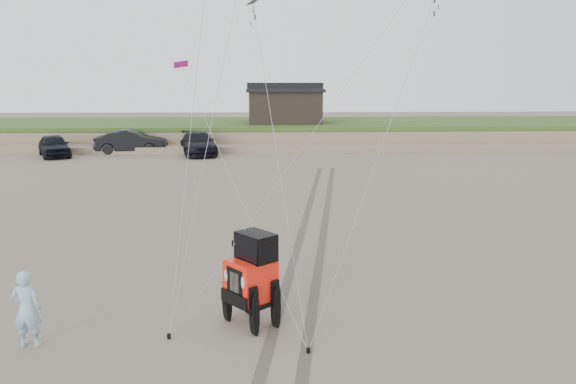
% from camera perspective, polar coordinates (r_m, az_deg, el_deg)
% --- Properties ---
extents(ground, '(160.00, 160.00, 0.00)m').
position_cam_1_polar(ground, '(12.55, -3.95, -14.56)').
color(ground, '#6B6054').
rests_on(ground, ground).
extents(dune_ridge, '(160.00, 14.25, 1.73)m').
position_cam_1_polar(dune_ridge, '(48.99, -2.67, 6.06)').
color(dune_ridge, '#7A6B54').
rests_on(dune_ridge, ground).
extents(cabin, '(6.40, 5.40, 3.35)m').
position_cam_1_polar(cabin, '(48.35, -0.30, 8.87)').
color(cabin, black).
rests_on(cabin, dune_ridge).
extents(truck_a, '(3.70, 4.91, 1.56)m').
position_cam_1_polar(truck_a, '(43.19, -22.68, 4.38)').
color(truck_a, black).
rests_on(truck_a, ground).
extents(truck_b, '(5.20, 1.94, 1.70)m').
position_cam_1_polar(truck_b, '(43.33, -15.63, 4.96)').
color(truck_b, black).
rests_on(truck_b, ground).
extents(truck_c, '(3.49, 5.97, 1.62)m').
position_cam_1_polar(truck_c, '(41.46, -9.11, 4.91)').
color(truck_c, black).
rests_on(truck_c, ground).
extents(jeep, '(4.77, 4.44, 1.70)m').
position_cam_1_polar(jeep, '(12.84, -3.79, -9.79)').
color(jeep, '#FF2312').
rests_on(jeep, ground).
extents(man, '(0.62, 0.41, 1.66)m').
position_cam_1_polar(man, '(13.01, -25.01, -10.71)').
color(man, '#86B4CF').
rests_on(man, ground).
extents(stake_main, '(0.08, 0.08, 0.12)m').
position_cam_1_polar(stake_main, '(12.72, -12.01, -14.14)').
color(stake_main, black).
rests_on(stake_main, ground).
extents(stake_aux, '(0.08, 0.08, 0.12)m').
position_cam_1_polar(stake_aux, '(11.89, 2.07, -15.79)').
color(stake_aux, black).
rests_on(stake_aux, ground).
extents(tire_tracks, '(5.22, 29.74, 0.01)m').
position_cam_1_polar(tire_tracks, '(20.10, 2.45, -4.37)').
color(tire_tracks, '#4C443D').
rests_on(tire_tracks, ground).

